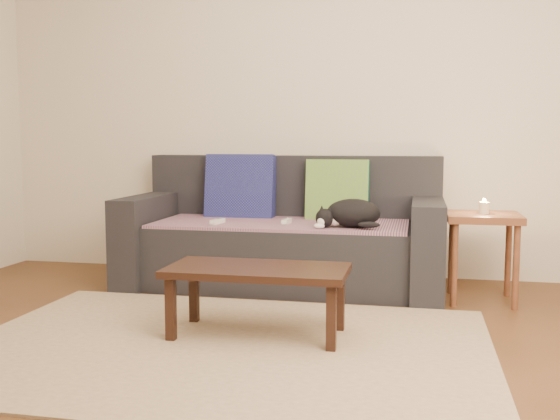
{
  "coord_description": "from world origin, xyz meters",
  "views": [
    {
      "loc": [
        0.88,
        -2.74,
        0.98
      ],
      "look_at": [
        0.05,
        1.2,
        0.55
      ],
      "focal_mm": 42.0,
      "sensor_mm": 36.0,
      "label": 1
    }
  ],
  "objects_px": {
    "cat": "(351,214)",
    "wii_remote_b": "(287,221)",
    "sofa": "(284,239)",
    "coffee_table": "(257,276)",
    "side_table": "(483,229)",
    "wii_remote_a": "(218,221)"
  },
  "relations": [
    {
      "from": "sofa",
      "to": "coffee_table",
      "type": "distance_m",
      "value": 1.22
    },
    {
      "from": "wii_remote_a",
      "to": "coffee_table",
      "type": "xyz_separation_m",
      "value": [
        0.5,
        -0.95,
        -0.14
      ]
    },
    {
      "from": "sofa",
      "to": "coffee_table",
      "type": "xyz_separation_m",
      "value": [
        0.11,
        -1.22,
        0.0
      ]
    },
    {
      "from": "cat",
      "to": "side_table",
      "type": "height_order",
      "value": "cat"
    },
    {
      "from": "cat",
      "to": "wii_remote_b",
      "type": "xyz_separation_m",
      "value": [
        -0.43,
        0.09,
        -0.07
      ]
    },
    {
      "from": "coffee_table",
      "to": "sofa",
      "type": "bearing_deg",
      "value": 95.38
    },
    {
      "from": "coffee_table",
      "to": "wii_remote_a",
      "type": "bearing_deg",
      "value": 117.83
    },
    {
      "from": "sofa",
      "to": "cat",
      "type": "height_order",
      "value": "sofa"
    },
    {
      "from": "sofa",
      "to": "cat",
      "type": "distance_m",
      "value": 0.59
    },
    {
      "from": "coffee_table",
      "to": "cat",
      "type": "bearing_deg",
      "value": 69.18
    },
    {
      "from": "wii_remote_b",
      "to": "coffee_table",
      "type": "relative_size",
      "value": 0.17
    },
    {
      "from": "side_table",
      "to": "coffee_table",
      "type": "bearing_deg",
      "value": -139.33
    },
    {
      "from": "side_table",
      "to": "coffee_table",
      "type": "relative_size",
      "value": 0.61
    },
    {
      "from": "cat",
      "to": "coffee_table",
      "type": "xyz_separation_m",
      "value": [
        -0.36,
        -0.95,
        -0.21
      ]
    },
    {
      "from": "sofa",
      "to": "coffee_table",
      "type": "bearing_deg",
      "value": -84.62
    },
    {
      "from": "wii_remote_b",
      "to": "side_table",
      "type": "relative_size",
      "value": 0.28
    },
    {
      "from": "sofa",
      "to": "wii_remote_a",
      "type": "relative_size",
      "value": 14.0
    },
    {
      "from": "cat",
      "to": "coffee_table",
      "type": "relative_size",
      "value": 0.49
    },
    {
      "from": "sofa",
      "to": "coffee_table",
      "type": "height_order",
      "value": "sofa"
    },
    {
      "from": "wii_remote_a",
      "to": "coffee_table",
      "type": "distance_m",
      "value": 1.09
    },
    {
      "from": "side_table",
      "to": "sofa",
      "type": "bearing_deg",
      "value": 170.27
    },
    {
      "from": "sofa",
      "to": "side_table",
      "type": "height_order",
      "value": "sofa"
    }
  ]
}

